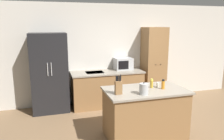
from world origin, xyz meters
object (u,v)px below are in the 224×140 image
(spice_bottle_tall_dark, at_px, (152,83))
(kettle, at_px, (144,89))
(pantry_cabinet, at_px, (153,64))
(microwave, at_px, (123,64))
(knife_block, at_px, (118,87))
(refrigerator, at_px, (50,73))
(spice_bottle_short_red, at_px, (163,84))
(spice_bottle_amber_oil, at_px, (158,85))

(spice_bottle_tall_dark, height_order, kettle, kettle)
(pantry_cabinet, height_order, microwave, pantry_cabinet)
(knife_block, height_order, kettle, knife_block)
(refrigerator, xyz_separation_m, microwave, (1.89, 0.11, 0.11))
(microwave, distance_m, spice_bottle_short_red, 1.98)
(knife_block, bearing_deg, refrigerator, 119.51)
(pantry_cabinet, relative_size, spice_bottle_tall_dark, 11.85)
(microwave, bearing_deg, pantry_cabinet, -3.77)
(microwave, height_order, knife_block, knife_block)
(kettle, bearing_deg, microwave, 79.73)
(spice_bottle_short_red, bearing_deg, kettle, -158.30)
(spice_bottle_tall_dark, bearing_deg, knife_block, -164.75)
(microwave, xyz_separation_m, spice_bottle_short_red, (0.08, -1.97, -0.04))
(spice_bottle_short_red, distance_m, kettle, 0.51)
(refrigerator, distance_m, knife_block, 2.22)
(pantry_cabinet, bearing_deg, spice_bottle_amber_oil, -114.75)
(refrigerator, height_order, knife_block, refrigerator)
(refrigerator, height_order, spice_bottle_tall_dark, refrigerator)
(refrigerator, bearing_deg, microwave, 3.19)
(pantry_cabinet, relative_size, knife_block, 5.96)
(knife_block, xyz_separation_m, spice_bottle_tall_dark, (0.72, 0.20, -0.05))
(spice_bottle_short_red, bearing_deg, spice_bottle_tall_dark, 139.61)
(pantry_cabinet, height_order, spice_bottle_tall_dark, pantry_cabinet)
(microwave, distance_m, kettle, 2.20)
(spice_bottle_short_red, bearing_deg, spice_bottle_amber_oil, 104.75)
(knife_block, distance_m, spice_bottle_tall_dark, 0.74)
(pantry_cabinet, bearing_deg, refrigerator, -178.99)
(refrigerator, height_order, kettle, refrigerator)
(spice_bottle_amber_oil, bearing_deg, knife_block, -166.63)
(spice_bottle_amber_oil, bearing_deg, kettle, -143.09)
(spice_bottle_tall_dark, bearing_deg, refrigerator, 136.23)
(kettle, bearing_deg, knife_block, 162.71)
(spice_bottle_tall_dark, xyz_separation_m, spice_bottle_short_red, (0.16, -0.13, 0.00))
(microwave, relative_size, knife_block, 1.35)
(microwave, height_order, spice_bottle_tall_dark, microwave)
(spice_bottle_amber_oil, bearing_deg, microwave, 91.32)
(microwave, distance_m, knife_block, 2.18)
(knife_block, xyz_separation_m, kettle, (0.41, -0.13, -0.03))
(refrigerator, xyz_separation_m, knife_block, (1.09, -1.93, 0.10))
(pantry_cabinet, xyz_separation_m, spice_bottle_short_red, (-0.78, -1.92, 0.00))
(pantry_cabinet, height_order, spice_bottle_amber_oil, pantry_cabinet)
(pantry_cabinet, distance_m, spice_bottle_amber_oil, 1.96)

